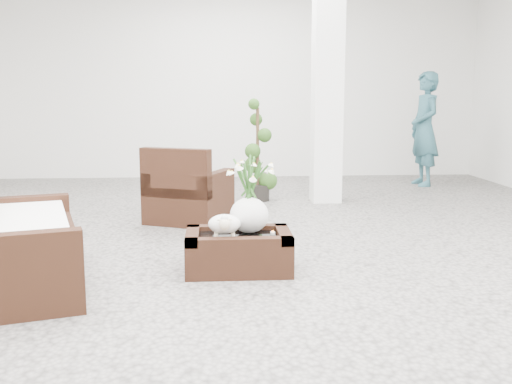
{
  "coord_description": "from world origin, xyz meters",
  "views": [
    {
      "loc": [
        -0.37,
        -5.49,
        1.5
      ],
      "look_at": [
        0.0,
        -0.1,
        0.62
      ],
      "focal_mm": 41.48,
      "sensor_mm": 36.0,
      "label": 1
    }
  ],
  "objects": [
    {
      "name": "planter_narcissus",
      "position": [
        -0.08,
        -0.43,
        0.71
      ],
      "size": [
        0.44,
        0.44,
        0.8
      ],
      "primitive_type": null,
      "color": "white",
      "rests_on": "coffee_table"
    },
    {
      "name": "tealight",
      "position": [
        0.12,
        -0.51,
        0.33
      ],
      "size": [
        0.04,
        0.04,
        0.03
      ],
      "primitive_type": "cylinder",
      "color": "white",
      "rests_on": "coffee_table"
    },
    {
      "name": "loveseat",
      "position": [
        -1.9,
        -0.83,
        0.45
      ],
      "size": [
        1.25,
        1.83,
        0.89
      ],
      "primitive_type": "cube",
      "rotation": [
        0.0,
        0.0,
        1.86
      ],
      "color": "#331A0F",
      "rests_on": "ground"
    },
    {
      "name": "topiary",
      "position": [
        0.23,
        2.93,
        0.72
      ],
      "size": [
        0.38,
        0.38,
        1.43
      ],
      "primitive_type": null,
      "color": "#234115",
      "rests_on": "ground"
    },
    {
      "name": "column",
      "position": [
        1.2,
        2.8,
        1.75
      ],
      "size": [
        0.4,
        0.4,
        3.5
      ],
      "primitive_type": "cube",
      "color": "white",
      "rests_on": "ground"
    },
    {
      "name": "shopper",
      "position": [
        3.13,
        4.21,
        0.95
      ],
      "size": [
        0.51,
        0.73,
        1.9
      ],
      "primitive_type": "imported",
      "rotation": [
        0.0,
        0.0,
        -1.49
      ],
      "color": "#2D5A65",
      "rests_on": "ground"
    },
    {
      "name": "coffee_table",
      "position": [
        -0.18,
        -0.53,
        0.16
      ],
      "size": [
        0.9,
        0.6,
        0.31
      ],
      "primitive_type": "cube",
      "color": "#331A0F",
      "rests_on": "ground"
    },
    {
      "name": "ground",
      "position": [
        0.0,
        0.0,
        0.0
      ],
      "size": [
        11.0,
        11.0,
        0.0
      ],
      "primitive_type": "plane",
      "color": "gray",
      "rests_on": "ground"
    },
    {
      "name": "armchair",
      "position": [
        -0.69,
        1.57,
        0.46
      ],
      "size": [
        1.11,
        1.09,
        0.91
      ],
      "primitive_type": "cube",
      "rotation": [
        0.0,
        0.0,
        2.73
      ],
      "color": "#331A0F",
      "rests_on": "ground"
    },
    {
      "name": "sheep_figurine",
      "position": [
        -0.3,
        -0.63,
        0.42
      ],
      "size": [
        0.28,
        0.23,
        0.21
      ],
      "primitive_type": "ellipsoid",
      "color": "white",
      "rests_on": "coffee_table"
    }
  ]
}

